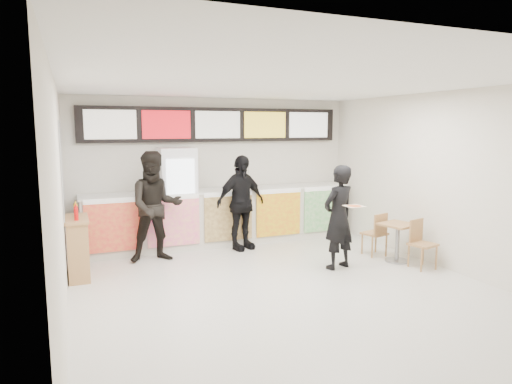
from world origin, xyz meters
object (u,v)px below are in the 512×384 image
service_counter (223,216)px  cafe_table (398,235)px  customer_main (339,217)px  drinks_fridge (177,198)px  customer_mid (241,203)px  customer_left (156,207)px  condiment_ledge (78,247)px

service_counter → cafe_table: service_counter is taller
service_counter → customer_main: size_ratio=3.13×
drinks_fridge → customer_mid: 1.26m
customer_main → cafe_table: customer_main is taller
service_counter → customer_left: (-1.49, -0.72, 0.42)m
drinks_fridge → customer_main: 3.24m
cafe_table → service_counter: bearing=121.0°
customer_left → cafe_table: 4.36m
customer_main → condiment_ledge: 4.30m
service_counter → customer_main: customer_main is taller
customer_left → condiment_ledge: size_ratio=1.70×
customer_main → condiment_ledge: bearing=-32.2°
customer_left → cafe_table: size_ratio=1.36×
service_counter → customer_main: 2.69m
customer_mid → condiment_ledge: (-3.02, -0.64, -0.43)m
drinks_fridge → customer_mid: drinks_fridge is taller
customer_main → customer_mid: (-1.10, 1.79, 0.05)m
drinks_fridge → cafe_table: drinks_fridge is taller
drinks_fridge → condiment_ledge: size_ratio=1.72×
cafe_table → condiment_ledge: 5.46m
service_counter → cafe_table: 3.47m
drinks_fridge → cafe_table: 4.24m
customer_main → customer_mid: size_ratio=0.95×
service_counter → drinks_fridge: size_ratio=2.78×
customer_main → customer_left: bearing=-46.6°
customer_main → customer_mid: 2.10m
service_counter → customer_mid: 0.68m
service_counter → cafe_table: size_ratio=3.81×
customer_main → customer_left: (-2.79, 1.62, 0.10)m
drinks_fridge → customer_left: size_ratio=1.01×
service_counter → drinks_fridge: (-0.93, 0.02, 0.43)m
customer_left → customer_mid: bearing=8.3°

